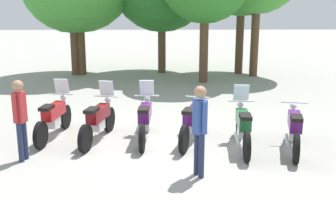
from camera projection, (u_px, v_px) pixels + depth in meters
ground_plane at (168, 143)px, 9.75m from camera, size 80.00×80.00×0.00m
motorcycle_0 at (54, 117)px, 10.02m from camera, size 0.68×2.18×1.37m
motorcycle_1 at (98, 120)px, 9.79m from camera, size 0.78×2.16×1.37m
motorcycle_2 at (145, 119)px, 9.85m from camera, size 0.62×2.19×1.37m
motorcycle_3 at (192, 121)px, 9.72m from camera, size 0.86×2.12×0.99m
motorcycle_4 at (243, 126)px, 9.29m from camera, size 0.62×2.19×1.37m
motorcycle_5 at (294, 129)px, 9.16m from camera, size 0.80×2.15×0.99m
person_0 at (20, 114)px, 8.42m from camera, size 0.28×0.41×1.73m
person_1 at (200, 124)px, 7.64m from camera, size 0.31×0.39×1.77m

